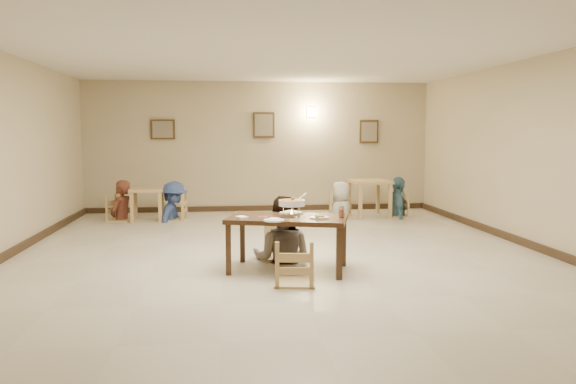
{
  "coord_description": "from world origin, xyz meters",
  "views": [
    {
      "loc": [
        -0.84,
        -8.09,
        1.82
      ],
      "look_at": [
        0.09,
        -0.04,
        0.96
      ],
      "focal_mm": 35.0,
      "sensor_mm": 36.0,
      "label": 1
    }
  ],
  "objects": [
    {
      "name": "ceiling",
      "position": [
        0.0,
        0.0,
        3.0
      ],
      "size": [
        10.0,
        10.0,
        0.0
      ],
      "primitive_type": "plane",
      "color": "silver",
      "rests_on": "wall_back"
    },
    {
      "name": "drink_glass",
      "position": [
        0.68,
        -0.99,
        0.79
      ],
      "size": [
        0.08,
        0.08,
        0.15
      ],
      "color": "white",
      "rests_on": "main_table"
    },
    {
      "name": "fried_plate",
      "position": [
        0.38,
        -1.03,
        0.74
      ],
      "size": [
        0.26,
        0.26,
        0.06
      ],
      "color": "white",
      "rests_on": "main_table"
    },
    {
      "name": "picture_a",
      "position": [
        -2.2,
        4.96,
        1.9
      ],
      "size": [
        0.55,
        0.04,
        0.45
      ],
      "color": "#3D2B14",
      "rests_on": "wall_back"
    },
    {
      "name": "main_table",
      "position": [
        -0.01,
        -0.82,
        0.64
      ],
      "size": [
        1.72,
        1.25,
        0.72
      ],
      "rotation": [
        0.0,
        0.0,
        -0.28
      ],
      "color": "#3D2615",
      "rests_on": "floor"
    },
    {
      "name": "napkin_cutlery",
      "position": [
        -0.61,
        -0.92,
        0.73
      ],
      "size": [
        0.2,
        0.24,
        0.03
      ],
      "color": "white",
      "rests_on": "main_table"
    },
    {
      "name": "bg_chair_rl",
      "position": [
        1.69,
        3.78,
        0.53
      ],
      "size": [
        0.5,
        0.5,
        1.06
      ],
      "rotation": [
        0.0,
        0.0,
        1.43
      ],
      "color": "tan",
      "rests_on": "floor"
    },
    {
      "name": "wall_back",
      "position": [
        0.0,
        5.0,
        1.5
      ],
      "size": [
        10.0,
        0.0,
        10.0
      ],
      "primitive_type": "plane",
      "rotation": [
        1.57,
        0.0,
        0.0
      ],
      "color": "#BDAC8B",
      "rests_on": "floor"
    },
    {
      "name": "chili_dish",
      "position": [
        -0.34,
        -0.87,
        0.73
      ],
      "size": [
        0.11,
        0.11,
        0.02
      ],
      "color": "white",
      "rests_on": "main_table"
    },
    {
      "name": "wall_sconce",
      "position": [
        1.2,
        4.96,
        2.3
      ],
      "size": [
        0.16,
        0.05,
        0.22
      ],
      "primitive_type": "cube",
      "color": "#FFD88C",
      "rests_on": "wall_back"
    },
    {
      "name": "curry_warmer",
      "position": [
        0.05,
        -0.83,
        0.9
      ],
      "size": [
        0.38,
        0.34,
        0.31
      ],
      "color": "silver",
      "rests_on": "main_table"
    },
    {
      "name": "bg_chair_rr",
      "position": [
        2.95,
        3.75,
        0.43
      ],
      "size": [
        0.41,
        0.41,
        0.87
      ],
      "rotation": [
        0.0,
        0.0,
        -1.65
      ],
      "color": "tan",
      "rests_on": "floor"
    },
    {
      "name": "bg_diner_b",
      "position": [
        -1.88,
        3.72,
        0.82
      ],
      "size": [
        0.86,
        1.18,
        1.63
      ],
      "primitive_type": "imported",
      "rotation": [
        0.0,
        0.0,
        1.3
      ],
      "color": "#374F8F",
      "rests_on": "floor"
    },
    {
      "name": "picture_c",
      "position": [
        2.6,
        4.96,
        1.85
      ],
      "size": [
        0.45,
        0.04,
        0.55
      ],
      "color": "#3D2B14",
      "rests_on": "wall_back"
    },
    {
      "name": "bg_diner_c",
      "position": [
        1.69,
        3.78,
        0.77
      ],
      "size": [
        0.65,
        0.85,
        1.54
      ],
      "primitive_type": "imported",
      "rotation": [
        0.0,
        0.0,
        4.48
      ],
      "color": "silver",
      "rests_on": "floor"
    },
    {
      "name": "chair_far",
      "position": [
        -0.04,
        -0.08,
        0.54
      ],
      "size": [
        0.51,
        0.51,
        1.09
      ],
      "rotation": [
        0.0,
        0.0,
        -0.14
      ],
      "color": "tan",
      "rests_on": "floor"
    },
    {
      "name": "baseboard_back",
      "position": [
        0.0,
        4.97,
        0.06
      ],
      "size": [
        8.0,
        0.06,
        0.12
      ],
      "primitive_type": "cube",
      "color": "#322215",
      "rests_on": "floor"
    },
    {
      "name": "bg_chair_ll",
      "position": [
        -2.97,
        3.81,
        0.51
      ],
      "size": [
        0.48,
        0.48,
        1.02
      ],
      "rotation": [
        0.0,
        0.0,
        1.29
      ],
      "color": "tan",
      "rests_on": "floor"
    },
    {
      "name": "rice_plate_near",
      "position": [
        -0.22,
        -1.18,
        0.73
      ],
      "size": [
        0.26,
        0.26,
        0.06
      ],
      "color": "white",
      "rests_on": "main_table"
    },
    {
      "name": "bg_chair_lr",
      "position": [
        -1.88,
        3.72,
        0.51
      ],
      "size": [
        0.48,
        0.48,
        1.03
      ],
      "rotation": [
        0.0,
        0.0,
        -1.7
      ],
      "color": "tan",
      "rests_on": "floor"
    },
    {
      "name": "bg_table_right",
      "position": [
        2.32,
        3.78,
        0.66
      ],
      "size": [
        0.89,
        0.89,
        0.8
      ],
      "rotation": [
        0.0,
        0.0,
        0.12
      ],
      "color": "tan",
      "rests_on": "floor"
    },
    {
      "name": "wall_right",
      "position": [
        4.0,
        0.0,
        1.5
      ],
      "size": [
        0.0,
        10.0,
        10.0
      ],
      "primitive_type": "plane",
      "rotation": [
        1.57,
        0.0,
        -1.57
      ],
      "color": "#BDAC8B",
      "rests_on": "floor"
    },
    {
      "name": "main_diner",
      "position": [
        -0.01,
        -0.2,
        0.92
      ],
      "size": [
        1.08,
        0.96,
        1.85
      ],
      "primitive_type": "imported",
      "rotation": [
        0.0,
        0.0,
        2.81
      ],
      "color": "gray",
      "rests_on": "floor"
    },
    {
      "name": "picture_b",
      "position": [
        0.1,
        4.96,
        2.0
      ],
      "size": [
        0.5,
        0.04,
        0.6
      ],
      "color": "#3D2B14",
      "rests_on": "wall_back"
    },
    {
      "name": "bg_diner_d",
      "position": [
        2.95,
        3.75,
        0.87
      ],
      "size": [
        0.58,
        1.07,
        1.74
      ],
      "primitive_type": "imported",
      "rotation": [
        0.0,
        0.0,
        1.41
      ],
      "color": "slate",
      "rests_on": "floor"
    },
    {
      "name": "wall_front",
      "position": [
        0.0,
        -5.0,
        1.5
      ],
      "size": [
        10.0,
        0.0,
        10.0
      ],
      "primitive_type": "plane",
      "rotation": [
        -1.57,
        0.0,
        0.0
      ],
      "color": "#BDAC8B",
      "rests_on": "floor"
    },
    {
      "name": "bg_diner_a",
      "position": [
        -2.97,
        3.81,
        0.85
      ],
      "size": [
        0.61,
        0.72,
        1.69
      ],
      "primitive_type": "imported",
      "rotation": [
        0.0,
        0.0,
        4.32
      ],
      "color": "#592B1E",
      "rests_on": "floor"
    },
    {
      "name": "rice_plate_far",
      "position": [
        0.07,
        -0.57,
        0.74
      ],
      "size": [
        0.32,
        0.32,
        0.07
      ],
      "color": "white",
      "rests_on": "main_table"
    },
    {
      "name": "baseboard_right",
      "position": [
        3.97,
        0.0,
        0.06
      ],
      "size": [
        0.06,
        10.0,
        0.12
      ],
      "primitive_type": "cube",
      "color": "#322215",
      "rests_on": "floor"
    },
    {
      "name": "bg_table_left",
      "position": [
        -2.42,
        3.76,
        0.55
      ],
      "size": [
        0.7,
        0.7,
        0.68
      ],
      "rotation": [
        0.0,
        0.0,
        0.03
      ],
      "color": "tan",
      "rests_on": "floor"
    },
    {
      "name": "floor",
      "position": [
        0.0,
        0.0,
        0.0
      ],
      "size": [
        10.0,
        10.0,
        0.0
      ],
      "primitive_type": "plane",
      "color": "beige",
      "rests_on": "ground"
    },
    {
      "name": "chair_near",
      "position": [
        0.0,
        -1.51,
        0.52
      ],
      "size": [
        0.49,
        0.49,
        1.04
      ],
      "rotation": [
        0.0,
        0.0,
        2.99
      ],
      "color": "tan",
      "rests_on": "floor"
    }
  ]
}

